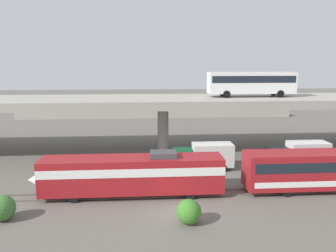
{
  "coord_description": "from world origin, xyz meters",
  "views": [
    {
      "loc": [
        -2.64,
        -26.3,
        12.3
      ],
      "look_at": [
        1.03,
        24.68,
        2.67
      ],
      "focal_mm": 36.47,
      "sensor_mm": 36.0,
      "label": 1
    }
  ],
  "objects": [
    {
      "name": "train_locomotive",
      "position": [
        -4.58,
        4.0,
        2.19
      ],
      "size": [
        17.81,
        3.04,
        4.18
      ],
      "rotation": [
        0.0,
        0.0,
        3.14
      ],
      "color": "maroon",
      "rests_on": "ground_plane"
    },
    {
      "name": "parked_car_1",
      "position": [
        2.11,
        58.09,
        2.35
      ],
      "size": [
        4.36,
        1.96,
        1.5
      ],
      "color": "#B7B7BC",
      "rests_on": "pier_parking_lot"
    },
    {
      "name": "highway_overpass",
      "position": [
        0.0,
        20.0,
        6.82
      ],
      "size": [
        96.0,
        10.88,
        7.51
      ],
      "color": "#9E998E",
      "rests_on": "ground_plane"
    },
    {
      "name": "parked_car_2",
      "position": [
        9.18,
        57.75,
        2.35
      ],
      "size": [
        4.06,
        1.93,
        1.5
      ],
      "color": "silver",
      "rests_on": "pier_parking_lot"
    },
    {
      "name": "parked_car_6",
      "position": [
        7.57,
        51.75,
        2.35
      ],
      "size": [
        4.48,
        1.91,
        1.5
      ],
      "color": "#0C4C26",
      "rests_on": "pier_parking_lot"
    },
    {
      "name": "service_truck_west",
      "position": [
        15.76,
        11.38,
        1.64
      ],
      "size": [
        6.8,
        2.46,
        3.04
      ],
      "rotation": [
        0.0,
        0.0,
        3.14
      ],
      "color": "black",
      "rests_on": "ground_plane"
    },
    {
      "name": "ground_plane",
      "position": [
        0.0,
        0.0,
        0.0
      ],
      "size": [
        260.0,
        260.0,
        0.0
      ],
      "primitive_type": "plane",
      "color": "#605B54"
    },
    {
      "name": "rail_strip_far",
      "position": [
        0.0,
        4.72,
        0.06
      ],
      "size": [
        110.0,
        0.12,
        0.12
      ],
      "primitive_type": "cube",
      "color": "#59544C",
      "rests_on": "ground_plane"
    },
    {
      "name": "parked_car_3",
      "position": [
        16.4,
        53.29,
        2.35
      ],
      "size": [
        4.18,
        1.91,
        1.5
      ],
      "color": "maroon",
      "rests_on": "pier_parking_lot"
    },
    {
      "name": "transit_bus_on_overpass",
      "position": [
        12.28,
        20.14,
        9.58
      ],
      "size": [
        12.0,
        2.68,
        3.4
      ],
      "color": "silver",
      "rests_on": "highway_overpass"
    },
    {
      "name": "parked_car_4",
      "position": [
        -15.82,
        51.92,
        2.34
      ],
      "size": [
        4.1,
        1.84,
        1.5
      ],
      "color": "#B7B7BC",
      "rests_on": "pier_parking_lot"
    },
    {
      "name": "pier_parking_lot",
      "position": [
        0.0,
        55.0,
        0.79
      ],
      "size": [
        60.87,
        13.6,
        1.57
      ],
      "primitive_type": "cube",
      "color": "#9E998E",
      "rests_on": "ground_plane"
    },
    {
      "name": "rail_strip_near",
      "position": [
        0.0,
        3.28,
        0.06
      ],
      "size": [
        110.0,
        0.12,
        0.12
      ],
      "primitive_type": "cube",
      "color": "#59544C",
      "rests_on": "ground_plane"
    },
    {
      "name": "parked_car_5",
      "position": [
        9.96,
        54.76,
        2.35
      ],
      "size": [
        4.64,
        1.94,
        1.5
      ],
      "color": "navy",
      "rests_on": "pier_parking_lot"
    },
    {
      "name": "service_truck_east",
      "position": [
        4.37,
        11.38,
        1.64
      ],
      "size": [
        6.8,
        2.46,
        3.04
      ],
      "rotation": [
        0.0,
        0.0,
        3.14
      ],
      "color": "#0C4C26",
      "rests_on": "ground_plane"
    },
    {
      "name": "shrub_left",
      "position": [
        -13.83,
        -0.38,
        1.02
      ],
      "size": [
        2.04,
        2.04,
        2.04
      ],
      "primitive_type": "sphere",
      "color": "#3B6E31",
      "rests_on": "ground_plane"
    },
    {
      "name": "harbor_water",
      "position": [
        0.0,
        78.0,
        0.0
      ],
      "size": [
        140.0,
        36.0,
        0.01
      ],
      "primitive_type": "cube",
      "color": "#385B7A",
      "rests_on": "ground_plane"
    },
    {
      "name": "parked_car_0",
      "position": [
        25.18,
        57.33,
        2.35
      ],
      "size": [
        4.45,
        1.95,
        1.5
      ],
      "color": "#9E998C",
      "rests_on": "pier_parking_lot"
    },
    {
      "name": "shrub_right",
      "position": [
        0.73,
        -1.96,
        0.97
      ],
      "size": [
        1.94,
        1.94,
        1.94
      ],
      "primitive_type": "sphere",
      "color": "#3B7726",
      "rests_on": "ground_plane"
    }
  ]
}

